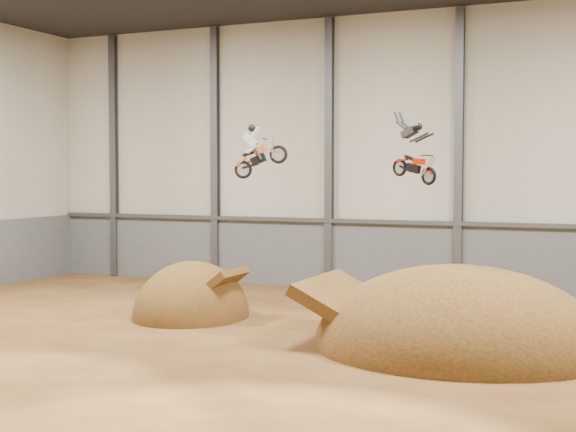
# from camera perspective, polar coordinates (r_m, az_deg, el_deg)

# --- Properties ---
(floor) EXTENTS (40.00, 40.00, 0.00)m
(floor) POSITION_cam_1_polar(r_m,az_deg,el_deg) (27.11, -1.46, -9.67)
(floor) COLOR #492C13
(floor) RESTS_ON ground
(back_wall) EXTENTS (40.00, 0.10, 14.00)m
(back_wall) POSITION_cam_1_polar(r_m,az_deg,el_deg) (40.57, 7.48, 4.47)
(back_wall) COLOR #B9B5A4
(back_wall) RESTS_ON ground
(lower_band_back) EXTENTS (39.80, 0.18, 3.50)m
(lower_band_back) POSITION_cam_1_polar(r_m,az_deg,el_deg) (40.67, 7.39, -2.94)
(lower_band_back) COLOR #595D61
(lower_band_back) RESTS_ON ground
(steel_rail) EXTENTS (39.80, 0.35, 0.20)m
(steel_rail) POSITION_cam_1_polar(r_m,az_deg,el_deg) (40.38, 7.35, -0.42)
(steel_rail) COLOR #47494F
(steel_rail) RESTS_ON lower_band_back
(steel_column_0) EXTENTS (0.40, 0.36, 13.90)m
(steel_column_0) POSITION_cam_1_polar(r_m,az_deg,el_deg) (47.73, -12.27, 4.20)
(steel_column_0) COLOR #47494F
(steel_column_0) RESTS_ON ground
(steel_column_1) EXTENTS (0.40, 0.36, 13.90)m
(steel_column_1) POSITION_cam_1_polar(r_m,az_deg,el_deg) (44.18, -5.20, 4.36)
(steel_column_1) COLOR #47494F
(steel_column_1) RESTS_ON ground
(steel_column_2) EXTENTS (0.40, 0.36, 13.90)m
(steel_column_2) POSITION_cam_1_polar(r_m,az_deg,el_deg) (41.41, 2.95, 4.46)
(steel_column_2) COLOR #47494F
(steel_column_2) RESTS_ON ground
(steel_column_3) EXTENTS (0.40, 0.36, 13.90)m
(steel_column_3) POSITION_cam_1_polar(r_m,az_deg,el_deg) (39.59, 12.06, 4.46)
(steel_column_3) COLOR #47494F
(steel_column_3) RESTS_ON ground
(takeoff_ramp) EXTENTS (4.66, 5.38, 4.66)m
(takeoff_ramp) POSITION_cam_1_polar(r_m,az_deg,el_deg) (33.79, -6.88, -7.15)
(takeoff_ramp) COLOR #3F270F
(takeoff_ramp) RESTS_ON ground
(landing_ramp) EXTENTS (9.96, 8.81, 5.75)m
(landing_ramp) POSITION_cam_1_polar(r_m,az_deg,el_deg) (28.16, 12.01, -9.25)
(landing_ramp) COLOR #3F270F
(landing_ramp) RESTS_ON ground
(fmx_rider_a) EXTENTS (3.06, 1.48, 2.82)m
(fmx_rider_a) POSITION_cam_1_polar(r_m,az_deg,el_deg) (32.61, -1.71, 5.11)
(fmx_rider_a) COLOR #D3571F
(fmx_rider_b) EXTENTS (2.99, 1.94, 2.70)m
(fmx_rider_b) POSITION_cam_1_polar(r_m,az_deg,el_deg) (27.78, 8.85, 4.78)
(fmx_rider_b) COLOR #C71000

